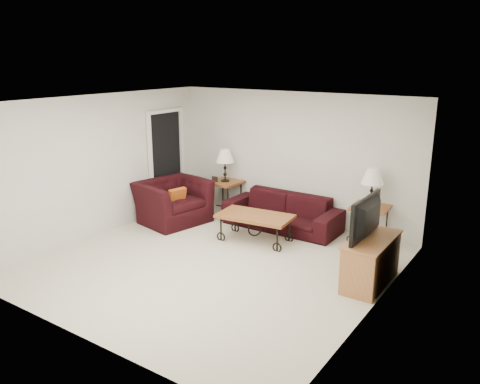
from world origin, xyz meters
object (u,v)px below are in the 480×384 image
(side_table_right, at_px, (369,225))
(backpack, at_px, (318,228))
(sofa, at_px, (282,212))
(television, at_px, (373,218))
(tv_stand, at_px, (371,261))
(lamp_right, at_px, (372,187))
(coffee_table, at_px, (255,228))
(armchair, at_px, (173,202))
(side_table_left, at_px, (225,197))
(lamp_left, at_px, (225,165))

(side_table_right, relative_size, backpack, 1.45)
(sofa, relative_size, television, 2.15)
(sofa, distance_m, tv_stand, 2.55)
(lamp_right, distance_m, coffee_table, 2.10)
(armchair, xyz_separation_m, television, (4.08, -0.46, 0.57))
(side_table_right, distance_m, tv_stand, 1.61)
(sofa, relative_size, lamp_right, 3.31)
(sofa, height_order, side_table_right, side_table_right)
(lamp_right, distance_m, backpack, 1.15)
(side_table_right, bearing_deg, sofa, -173.62)
(armchair, distance_m, television, 4.15)
(sofa, xyz_separation_m, television, (2.15, -1.33, 0.66))
(coffee_table, distance_m, tv_stand, 2.29)
(side_table_left, bearing_deg, coffee_table, -36.66)
(side_table_left, xyz_separation_m, armchair, (-0.49, -1.05, 0.07))
(coffee_table, bearing_deg, tv_stand, -12.31)
(side_table_right, bearing_deg, lamp_left, 180.00)
(tv_stand, bearing_deg, lamp_right, 110.47)
(lamp_left, height_order, television, lamp_left)
(armchair, distance_m, tv_stand, 4.13)
(side_table_left, distance_m, armchair, 1.17)
(side_table_left, xyz_separation_m, backpack, (2.28, -0.39, -0.10))
(armchair, height_order, backpack, armchair)
(lamp_right, relative_size, armchair, 0.53)
(sofa, height_order, television, television)
(side_table_right, xyz_separation_m, coffee_table, (-1.67, -1.02, -0.09))
(lamp_right, bearing_deg, backpack, -152.93)
(lamp_left, bearing_deg, armchair, -115.18)
(side_table_right, xyz_separation_m, lamp_left, (-3.05, 0.00, 0.67))
(sofa, xyz_separation_m, armchair, (-1.93, -0.87, 0.09))
(sofa, relative_size, lamp_left, 3.30)
(lamp_right, xyz_separation_m, coffee_table, (-1.67, -1.02, -0.75))
(side_table_left, relative_size, coffee_table, 0.52)
(side_table_left, height_order, coffee_table, side_table_left)
(sofa, xyz_separation_m, side_table_right, (1.61, 0.18, 0.01))
(sofa, height_order, coffee_table, sofa)
(coffee_table, height_order, armchair, armchair)
(side_table_right, distance_m, coffee_table, 1.96)
(tv_stand, bearing_deg, side_table_left, 157.31)
(tv_stand, relative_size, backpack, 2.49)
(side_table_left, bearing_deg, tv_stand, -22.69)
(armchair, height_order, television, television)
(lamp_left, height_order, armchair, lamp_left)
(sofa, bearing_deg, armchair, -155.68)
(television, bearing_deg, side_table_right, -160.20)
(coffee_table, bearing_deg, side_table_right, 31.39)
(lamp_left, bearing_deg, backpack, -9.74)
(side_table_right, relative_size, coffee_table, 0.52)
(lamp_right, distance_m, armchair, 3.74)
(sofa, bearing_deg, tv_stand, -31.44)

